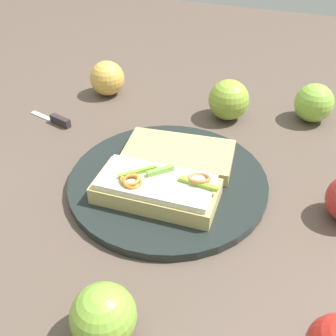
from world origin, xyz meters
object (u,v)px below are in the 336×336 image
Objects in this scene: plate at (168,181)px; apple_1 at (229,100)px; knife at (56,120)px; apple_0 at (107,78)px; apple_5 at (314,103)px; sandwich at (157,189)px; bread_slice_side at (177,155)px; apple_4 at (104,316)px.

plate is 0.25m from apple_1.
knife is (-0.27, 0.10, -0.00)m from plate.
apple_0 reaches higher than plate.
apple_0 is at bearing -90.75° from knife.
plate is 4.17× the size of apple_5.
apple_1 is (0.04, 0.24, 0.03)m from plate.
apple_0 is at bearing 177.74° from apple_1.
apple_1 is (0.04, 0.29, 0.01)m from sandwich.
apple_0 is at bearing -53.95° from sandwich.
bread_slice_side is at bearing -40.96° from apple_0.
bread_slice_side is 0.28m from knife.
apple_4 is 0.58m from apple_5.
apple_0 is 0.27m from apple_1.
knife is at bearing -156.50° from apple_1.
bread_slice_side is 2.48× the size of apple_4.
knife is at bearing 159.13° from plate.
apple_4 is at bearing -107.39° from apple_5.
apple_4 is 0.95× the size of apple_5.
apple_5 is at bearing 17.25° from apple_1.
apple_0 is at bearing -174.89° from apple_5.
apple_4 is at bearing 94.12° from sandwich.
bread_slice_side is 0.20m from apple_1.
bread_slice_side reaches higher than plate.
sandwich is 0.39m from apple_5.
bread_slice_side is at bearing -102.19° from apple_1.
bread_slice_side is at bearing -176.34° from knife.
knife is at bearing -158.55° from apple_5.
plate is at bearing -124.37° from apple_5.
sandwich reaches higher than knife.
apple_1 reaches higher than bread_slice_side.
plate is 0.34m from apple_0.
sandwich is at bearing -87.79° from plate.
apple_0 is at bearing 132.81° from plate.
apple_1 is at bearing -141.67° from knife.
bread_slice_side reaches higher than knife.
bread_slice_side is (-0.00, 0.10, -0.01)m from sandwich.
apple_1 is (0.27, -0.01, 0.00)m from apple_0.
apple_4 is (0.03, -0.32, 0.01)m from bread_slice_side.
apple_1 is at bearing 88.29° from apple_4.
apple_4 is at bearing 88.31° from bread_slice_side.
sandwich is 0.29m from apple_1.
apple_1 reaches higher than plate.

